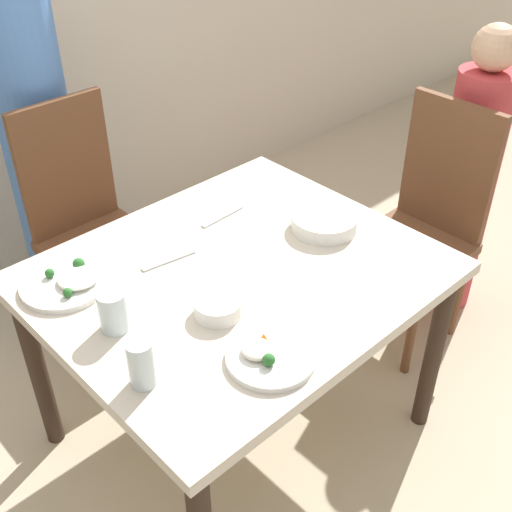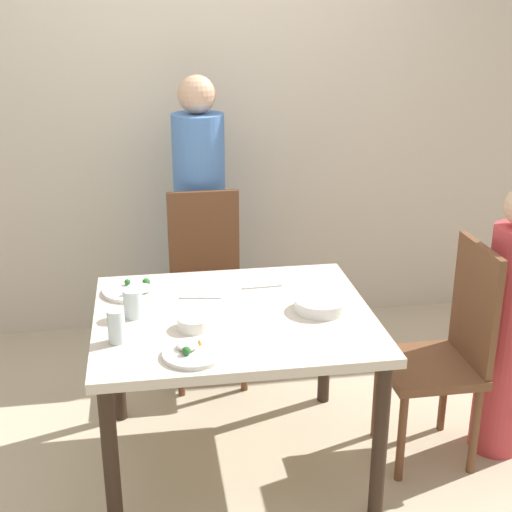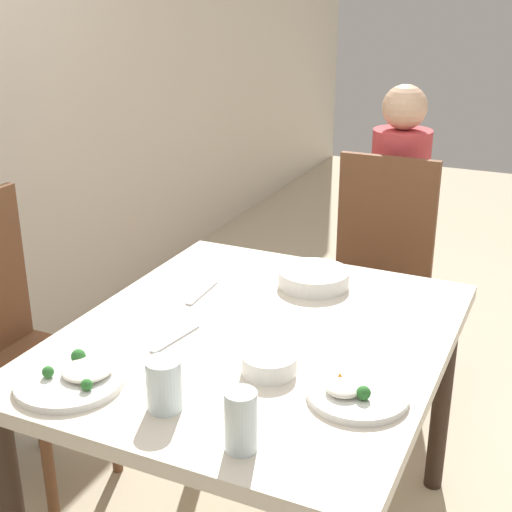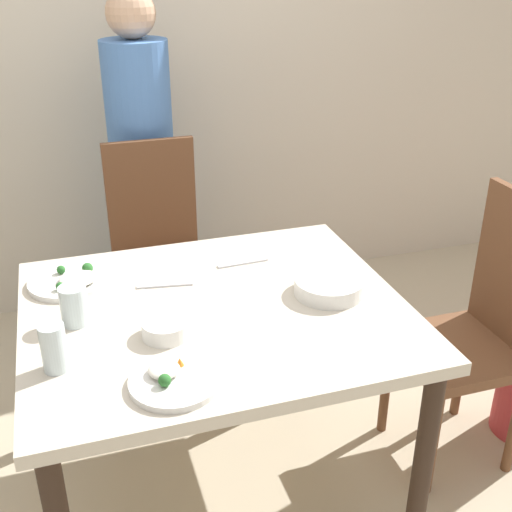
# 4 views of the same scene
# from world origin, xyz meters

# --- Properties ---
(dining_table) EXTENTS (1.15, 0.98, 0.73)m
(dining_table) POSITION_xyz_m (0.00, 0.00, 0.64)
(dining_table) COLOR beige
(dining_table) RESTS_ON ground_plane
(chair_adult_spot) EXTENTS (0.40, 0.40, 1.00)m
(chair_adult_spot) POSITION_xyz_m (-0.04, 0.84, 0.53)
(chair_adult_spot) COLOR brown
(chair_adult_spot) RESTS_ON ground_plane
(chair_child_spot) EXTENTS (0.40, 0.40, 1.00)m
(chair_child_spot) POSITION_xyz_m (0.92, -0.08, 0.53)
(chair_child_spot) COLOR brown
(chair_child_spot) RESTS_ON ground_plane
(person_child) EXTENTS (0.23, 0.23, 1.24)m
(person_child) POSITION_xyz_m (1.20, -0.08, 0.59)
(person_child) COLOR #C63D42
(person_child) RESTS_ON ground_plane
(bowl_curry) EXTENTS (0.22, 0.22, 0.05)m
(bowl_curry) POSITION_xyz_m (0.36, -0.03, 0.76)
(bowl_curry) COLOR white
(bowl_curry) RESTS_ON dining_table
(plate_rice_adult) EXTENTS (0.25, 0.25, 0.05)m
(plate_rice_adult) POSITION_xyz_m (-0.41, 0.28, 0.74)
(plate_rice_adult) COLOR white
(plate_rice_adult) RESTS_ON dining_table
(plate_rice_child) EXTENTS (0.23, 0.23, 0.05)m
(plate_rice_child) POSITION_xyz_m (-0.19, -0.34, 0.74)
(plate_rice_child) COLOR white
(plate_rice_child) RESTS_ON dining_table
(bowl_rice_small) EXTENTS (0.13, 0.13, 0.05)m
(bowl_rice_small) POSITION_xyz_m (-0.17, -0.11, 0.75)
(bowl_rice_small) COLOR white
(bowl_rice_small) RESTS_ON dining_table
(glass_water_tall) EXTENTS (0.07, 0.07, 0.13)m
(glass_water_tall) POSITION_xyz_m (-0.47, -0.18, 0.79)
(glass_water_tall) COLOR silver
(glass_water_tall) RESTS_ON dining_table
(glass_water_short) EXTENTS (0.08, 0.08, 0.12)m
(glass_water_short) POSITION_xyz_m (-0.41, 0.03, 0.79)
(glass_water_short) COLOR silver
(glass_water_short) RESTS_ON dining_table
(fork_steel) EXTENTS (0.18, 0.05, 0.01)m
(fork_steel) POSITION_xyz_m (-0.12, 0.18, 0.73)
(fork_steel) COLOR silver
(fork_steel) RESTS_ON dining_table
(spoon_steel) EXTENTS (0.18, 0.03, 0.01)m
(spoon_steel) POSITION_xyz_m (0.16, 0.25, 0.73)
(spoon_steel) COLOR silver
(spoon_steel) RESTS_ON dining_table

